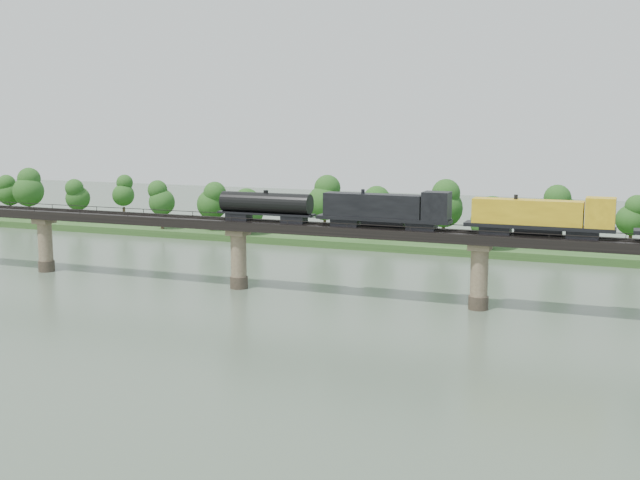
% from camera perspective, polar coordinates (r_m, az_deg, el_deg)
% --- Properties ---
extents(ground, '(400.00, 400.00, 0.00)m').
position_cam_1_polar(ground, '(110.08, -12.99, -6.46)').
color(ground, '#3E4E3D').
rests_on(ground, ground).
extents(far_bank, '(300.00, 24.00, 1.60)m').
position_cam_1_polar(far_bank, '(184.69, 2.06, 0.20)').
color(far_bank, '#284A1D').
rests_on(far_bank, ground).
extents(bridge, '(236.00, 30.00, 11.50)m').
position_cam_1_polar(bridge, '(134.03, -5.81, -1.14)').
color(bridge, '#473A2D').
rests_on(bridge, ground).
extents(bridge_superstructure, '(220.00, 4.90, 0.75)m').
position_cam_1_polar(bridge_superstructure, '(133.07, -5.85, 1.54)').
color(bridge_superstructure, black).
rests_on(bridge_superstructure, bridge).
extents(far_treeline, '(289.06, 17.54, 13.60)m').
position_cam_1_polar(far_treeline, '(182.41, -0.83, 2.64)').
color(far_treeline, '#382619').
rests_on(far_treeline, far_bank).
extents(freight_train, '(85.09, 3.32, 5.86)m').
position_cam_1_polar(freight_train, '(119.73, 11.71, 1.80)').
color(freight_train, black).
rests_on(freight_train, bridge).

